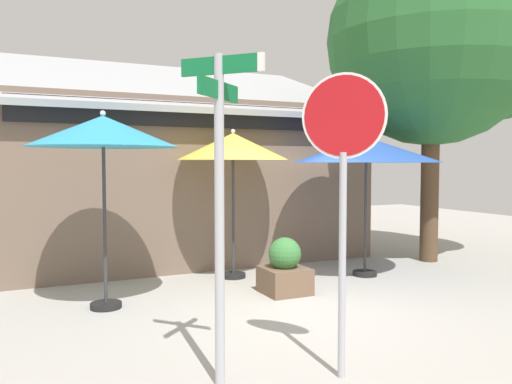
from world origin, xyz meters
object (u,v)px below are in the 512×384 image
at_px(patio_umbrella_royal_blue_right, 366,151).
at_px(shade_tree, 442,44).
at_px(patio_umbrella_teal_left, 103,133).
at_px(patio_umbrella_mustard_center, 233,148).
at_px(stop_sign, 343,165).
at_px(street_sign_post, 220,188).
at_px(sidewalk_planter, 285,269).

distance_m(patio_umbrella_royal_blue_right, shade_tree, 3.22).
distance_m(patio_umbrella_teal_left, patio_umbrella_mustard_center, 2.61).
xyz_separation_m(stop_sign, patio_umbrella_royal_blue_right, (2.96, 3.55, 0.25)).
bearing_deg(stop_sign, street_sign_post, 163.59).
relative_size(patio_umbrella_mustard_center, sidewalk_planter, 2.99).
bearing_deg(shade_tree, patio_umbrella_royal_blue_right, -167.33).
relative_size(street_sign_post, patio_umbrella_mustard_center, 1.14).
height_order(street_sign_post, shade_tree, shade_tree).
height_order(patio_umbrella_teal_left, patio_umbrella_mustard_center, patio_umbrella_teal_left).
distance_m(street_sign_post, shade_tree, 7.84).
relative_size(patio_umbrella_teal_left, patio_umbrella_mustard_center, 1.05).
xyz_separation_m(street_sign_post, stop_sign, (1.12, -0.33, 0.21)).
bearing_deg(shade_tree, sidewalk_planter, -166.44).
xyz_separation_m(street_sign_post, patio_umbrella_teal_left, (-0.56, 3.05, 0.65)).
relative_size(shade_tree, sidewalk_planter, 7.59).
bearing_deg(patio_umbrella_mustard_center, shade_tree, -4.56).
xyz_separation_m(patio_umbrella_teal_left, shade_tree, (6.91, 0.68, 2.03)).
relative_size(stop_sign, shade_tree, 0.43).
distance_m(stop_sign, shade_tree, 7.07).
bearing_deg(patio_umbrella_mustard_center, patio_umbrella_teal_left, -156.53).
distance_m(street_sign_post, stop_sign, 1.18).
xyz_separation_m(patio_umbrella_royal_blue_right, sidewalk_planter, (-1.94, -0.51, -1.91)).
distance_m(patio_umbrella_teal_left, shade_tree, 7.24).
bearing_deg(patio_umbrella_royal_blue_right, shade_tree, 12.67).
xyz_separation_m(stop_sign, patio_umbrella_mustard_center, (0.71, 4.42, 0.29)).
height_order(stop_sign, shade_tree, shade_tree).
bearing_deg(patio_umbrella_teal_left, stop_sign, -63.56).
relative_size(patio_umbrella_mustard_center, shade_tree, 0.39).
distance_m(patio_umbrella_mustard_center, shade_tree, 5.03).
relative_size(patio_umbrella_teal_left, patio_umbrella_royal_blue_right, 1.05).
bearing_deg(patio_umbrella_royal_blue_right, sidewalk_planter, -165.39).
distance_m(shade_tree, sidewalk_planter, 5.99).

